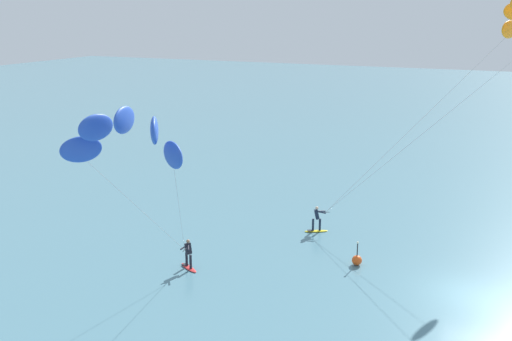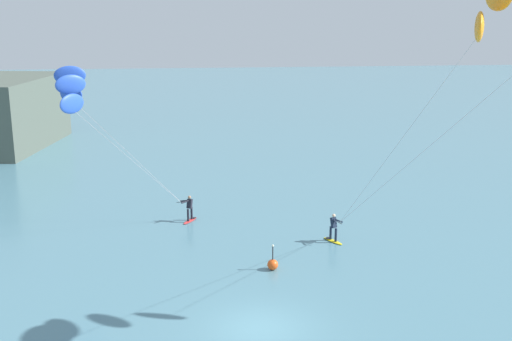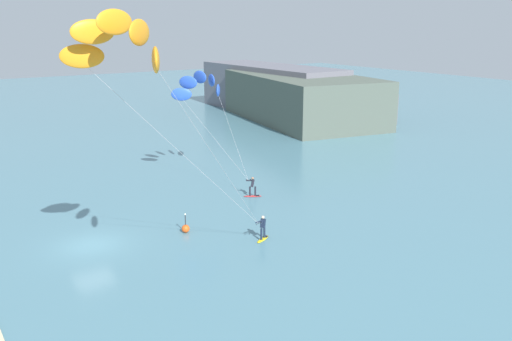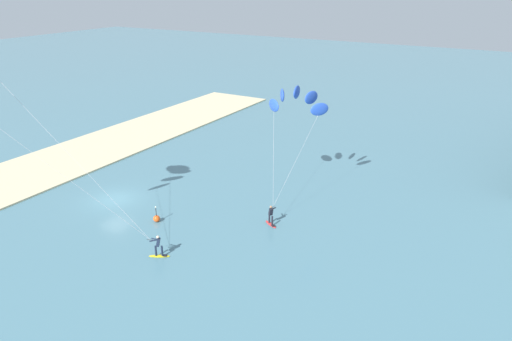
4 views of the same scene
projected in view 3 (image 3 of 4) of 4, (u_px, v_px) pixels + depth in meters
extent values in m
plane|color=slate|center=(92.00, 245.00, 35.48)|extent=(240.00, 240.00, 0.00)
ellipsoid|color=red|center=(253.00, 196.00, 45.38)|extent=(1.07, 1.48, 0.08)
cube|color=black|center=(258.00, 195.00, 45.39)|extent=(0.39, 0.39, 0.02)
cylinder|color=black|center=(250.00, 191.00, 45.26)|extent=(0.14, 0.14, 0.78)
cylinder|color=black|center=(255.00, 191.00, 45.28)|extent=(0.14, 0.14, 0.78)
cube|color=black|center=(253.00, 183.00, 45.09)|extent=(0.42, 0.43, 0.63)
sphere|color=#9E7051|center=(253.00, 178.00, 44.98)|extent=(0.20, 0.20, 0.20)
cylinder|color=black|center=(248.00, 180.00, 45.44)|extent=(0.55, 0.13, 0.03)
cylinder|color=black|center=(249.00, 181.00, 45.16)|extent=(0.56, 0.39, 0.15)
cylinder|color=black|center=(251.00, 180.00, 45.31)|extent=(0.61, 0.21, 0.15)
ellipsoid|color=blue|center=(218.00, 90.00, 49.32)|extent=(1.63, 1.27, 1.10)
ellipsoid|color=blue|center=(211.00, 80.00, 48.57)|extent=(1.79, 0.69, 1.10)
ellipsoid|color=blue|center=(200.00, 77.00, 47.62)|extent=(1.80, 0.62, 1.10)
ellipsoid|color=blue|center=(188.00, 82.00, 46.86)|extent=(1.66, 1.22, 1.10)
ellipsoid|color=blue|center=(181.00, 94.00, 46.61)|extent=(1.27, 1.63, 1.10)
cylinder|color=#B2B2B7|center=(232.00, 135.00, 47.42)|extent=(6.41, 0.94, 6.44)
cylinder|color=#B2B2B7|center=(214.00, 138.00, 46.06)|extent=(5.70, 3.09, 6.44)
ellipsoid|color=yellow|center=(263.00, 239.00, 36.38)|extent=(1.05, 1.48, 0.08)
cube|color=black|center=(266.00, 236.00, 36.72)|extent=(0.39, 0.39, 0.02)
cylinder|color=#192338|center=(261.00, 234.00, 36.07)|extent=(0.14, 0.14, 0.78)
cylinder|color=#192338|center=(264.00, 232.00, 36.45)|extent=(0.14, 0.14, 0.78)
cube|color=#192338|center=(263.00, 223.00, 36.08)|extent=(0.42, 0.43, 0.63)
sphere|color=beige|center=(263.00, 217.00, 35.97)|extent=(0.20, 0.20, 0.20)
cylinder|color=black|center=(258.00, 224.00, 35.60)|extent=(0.24, 0.52, 0.03)
cylinder|color=#192338|center=(262.00, 222.00, 35.76)|extent=(0.48, 0.49, 0.15)
cylinder|color=#192338|center=(259.00, 222.00, 35.88)|extent=(0.10, 0.60, 0.15)
ellipsoid|color=orange|center=(82.00, 56.00, 25.04)|extent=(1.06, 1.98, 1.10)
ellipsoid|color=orange|center=(92.00, 32.00, 24.29)|extent=(0.32, 2.01, 1.10)
ellipsoid|color=orange|center=(114.00, 22.00, 23.40)|extent=(1.07, 1.98, 1.10)
ellipsoid|color=orange|center=(139.00, 33.00, 22.72)|extent=(1.65, 1.65, 1.10)
ellipsoid|color=orange|center=(156.00, 60.00, 22.54)|extent=(1.98, 1.06, 1.10)
cylinder|color=#B2B2B7|center=(186.00, 157.00, 30.36)|extent=(2.15, 11.17, 10.86)
cylinder|color=#B2B2B7|center=(219.00, 163.00, 29.11)|extent=(6.42, 9.40, 10.86)
sphere|color=#EA5119|center=(186.00, 229.00, 37.57)|extent=(0.56, 0.56, 0.56)
cylinder|color=#262628|center=(185.00, 220.00, 37.40)|extent=(0.06, 0.06, 0.70)
sphere|color=#F2F2CC|center=(185.00, 214.00, 37.30)|extent=(0.12, 0.12, 0.12)
cube|color=#565B60|center=(330.00, 107.00, 79.08)|extent=(14.20, 13.76, 4.27)
cube|color=slate|center=(313.00, 98.00, 82.33)|extent=(22.18, 13.10, 6.08)
cube|color=#4C564C|center=(302.00, 98.00, 80.07)|extent=(28.90, 18.39, 6.61)
cube|color=#565B60|center=(277.00, 92.00, 87.40)|extent=(15.50, 7.15, 6.44)
cube|color=slate|center=(271.00, 89.00, 88.03)|extent=(28.10, 9.51, 7.36)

